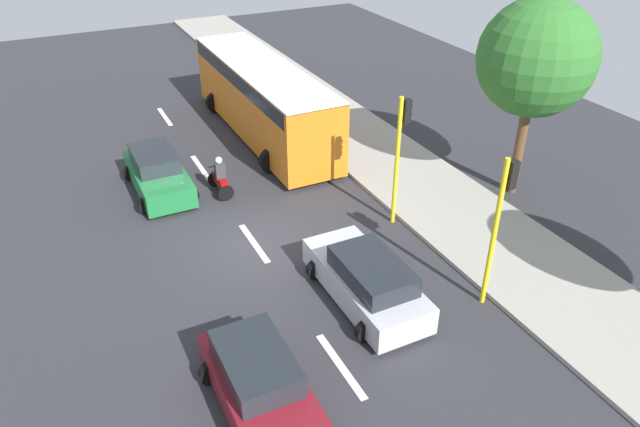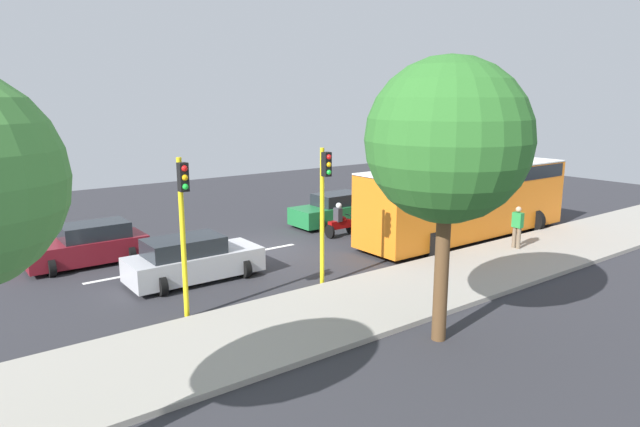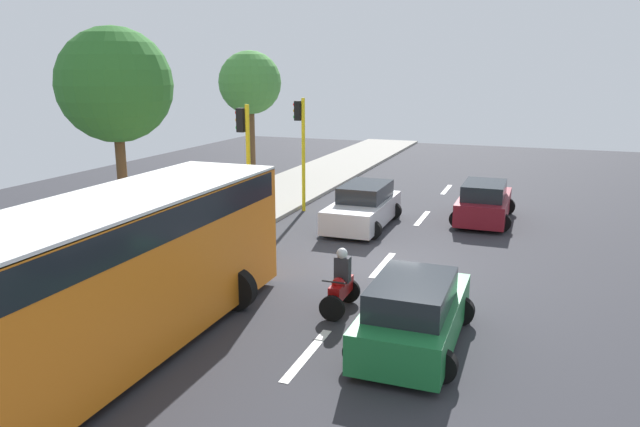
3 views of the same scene
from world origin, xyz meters
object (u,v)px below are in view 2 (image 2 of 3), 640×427
traffic_light_midblock (324,197)px  pedestrian_near_signal (517,226)px  car_maroon (89,245)px  traffic_light_corner (183,216)px  car_green (334,210)px  car_silver (192,260)px  city_bus (467,196)px  street_tree_north (448,141)px  motorcycle (340,222)px

traffic_light_midblock → pedestrian_near_signal: bearing=80.8°
car_maroon → traffic_light_corner: traffic_light_corner is taller
car_maroon → car_green: (0.33, 11.24, -0.00)m
car_maroon → car_green: bearing=88.3°
car_silver → traffic_light_midblock: (3.03, 3.24, 2.22)m
car_maroon → city_bus: bearing=68.1°
car_silver → traffic_light_midblock: traffic_light_midblock is taller
traffic_light_corner → street_tree_north: (5.05, 4.57, 2.10)m
car_green → city_bus: bearing=29.5°
car_green → traffic_light_corner: traffic_light_corner is taller
car_silver → street_tree_north: size_ratio=0.63×
traffic_light_corner → car_silver: bearing=153.8°
car_green → traffic_light_corner: 12.63m
car_green → car_silver: (3.71, -8.96, 0.00)m
car_green → street_tree_north: 13.86m
car_green → car_silver: same height
car_green → pedestrian_near_signal: 8.62m
street_tree_north → pedestrian_near_signal: bearing=112.7°
traffic_light_corner → motorcycle: bearing=117.3°
car_silver → car_green: bearing=112.5°
traffic_light_midblock → motorcycle: bearing=136.6°
car_green → motorcycle: bearing=-31.8°
motorcycle → pedestrian_near_signal: size_ratio=0.91×
car_green → pedestrian_near_signal: (8.13, 2.86, 0.35)m
car_silver → city_bus: 12.21m
car_silver → pedestrian_near_signal: 12.62m
car_silver → traffic_light_corner: size_ratio=0.99×
car_maroon → car_silver: size_ratio=0.93×
pedestrian_near_signal → traffic_light_midblock: (-1.39, -8.58, 1.87)m
car_maroon → pedestrian_near_signal: 16.44m
car_silver → traffic_light_midblock: 4.96m
traffic_light_corner → street_tree_north: street_tree_north is taller
motorcycle → traffic_light_corner: (4.76, -9.22, 2.29)m
car_green → street_tree_north: size_ratio=0.58×
car_maroon → motorcycle: size_ratio=2.71×
city_bus → traffic_light_corner: 13.63m
traffic_light_corner → city_bus: bearing=95.5°
car_green → pedestrian_near_signal: pedestrian_near_signal is taller
pedestrian_near_signal → traffic_light_corner: traffic_light_corner is taller
car_maroon → street_tree_north: bearing=23.9°
car_green → street_tree_north: street_tree_north is taller
car_maroon → traffic_light_corner: 7.45m
car_maroon → street_tree_north: size_ratio=0.59×
traffic_light_corner → street_tree_north: 7.13m
motorcycle → traffic_light_corner: size_ratio=0.34×
car_silver → motorcycle: 7.92m
motorcycle → car_silver: bearing=-77.4°
car_green → city_bus: size_ratio=0.37×
car_silver → street_tree_north: street_tree_north is taller
car_green → street_tree_north: bearing=-26.5°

